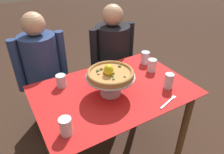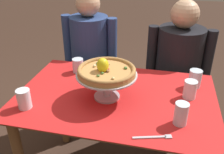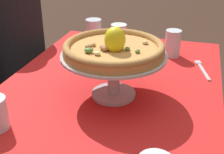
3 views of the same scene
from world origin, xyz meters
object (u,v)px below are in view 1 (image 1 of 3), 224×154
at_px(dinner_fork, 169,101).
at_px(diner_left, 44,79).
at_px(water_glass_back_right, 145,58).
at_px(water_glass_front_left, 66,127).
at_px(water_glass_back_left, 61,82).
at_px(water_glass_side_right, 152,66).
at_px(water_glass_front_right, 169,82).
at_px(pizza, 110,73).
at_px(diner_right, 113,61).
at_px(pizza_stand, 111,81).

relative_size(dinner_fork, diner_left, 0.15).
bearing_deg(dinner_fork, water_glass_back_right, 69.16).
bearing_deg(water_glass_front_left, water_glass_back_left, 74.03).
distance_m(water_glass_back_left, water_glass_side_right, 0.78).
distance_m(water_glass_back_right, water_glass_front_right, 0.42).
distance_m(pizza, water_glass_back_left, 0.42).
bearing_deg(diner_right, diner_left, 178.47).
xyz_separation_m(pizza_stand, water_glass_back_right, (0.51, 0.25, -0.06)).
height_order(pizza, water_glass_front_left, pizza).
relative_size(water_glass_back_right, diner_left, 0.09).
distance_m(pizza_stand, water_glass_back_left, 0.40).
relative_size(water_glass_front_left, dinner_fork, 0.60).
bearing_deg(diner_right, water_glass_back_left, -150.06).
xyz_separation_m(pizza_stand, water_glass_front_left, (-0.42, -0.21, -0.06)).
relative_size(water_glass_side_right, diner_right, 0.09).
relative_size(water_glass_back_left, dinner_fork, 0.53).
height_order(water_glass_front_right, dinner_fork, water_glass_front_right).
xyz_separation_m(water_glass_front_right, diner_right, (-0.00, 0.84, -0.21)).
bearing_deg(pizza_stand, diner_left, 115.02).
bearing_deg(water_glass_back_right, dinner_fork, -110.84).
bearing_deg(water_glass_side_right, diner_left, 143.52).
xyz_separation_m(pizza_stand, water_glass_back_left, (-0.28, 0.28, -0.07)).
bearing_deg(water_glass_side_right, water_glass_front_right, -101.76).
relative_size(pizza_stand, water_glass_front_right, 2.92).
relative_size(pizza, water_glass_front_right, 2.76).
distance_m(water_glass_back_left, water_glass_front_right, 0.83).
bearing_deg(water_glass_back_right, pizza, -154.22).
bearing_deg(dinner_fork, water_glass_front_right, 49.73).
distance_m(pizza, water_glass_front_left, 0.48).
bearing_deg(water_glass_back_right, water_glass_back_left, 177.77).
bearing_deg(water_glass_front_left, pizza, 26.22).
bearing_deg(pizza_stand, water_glass_side_right, 12.72).
distance_m(water_glass_back_left, water_glass_back_right, 0.80).
bearing_deg(dinner_fork, diner_left, 122.52).
distance_m(pizza_stand, water_glass_front_right, 0.46).
bearing_deg(water_glass_back_right, water_glass_front_left, -154.02).
height_order(pizza, diner_left, diner_left).
height_order(water_glass_front_left, diner_left, diner_left).
xyz_separation_m(pizza_stand, water_glass_side_right, (0.48, 0.11, -0.06)).
bearing_deg(diner_left, diner_right, -1.53).
bearing_deg(water_glass_back_right, water_glass_front_right, -102.62).
relative_size(water_glass_side_right, dinner_fork, 0.59).
distance_m(water_glass_side_right, water_glass_front_left, 0.95).
relative_size(pizza, water_glass_side_right, 3.03).
xyz_separation_m(pizza, diner_left, (-0.33, 0.71, -0.34)).
height_order(water_glass_back_left, water_glass_side_right, water_glass_side_right).
distance_m(water_glass_front_right, diner_right, 0.87).
distance_m(pizza_stand, pizza, 0.07).
bearing_deg(dinner_fork, water_glass_side_right, 66.97).
relative_size(pizza, diner_right, 0.28).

